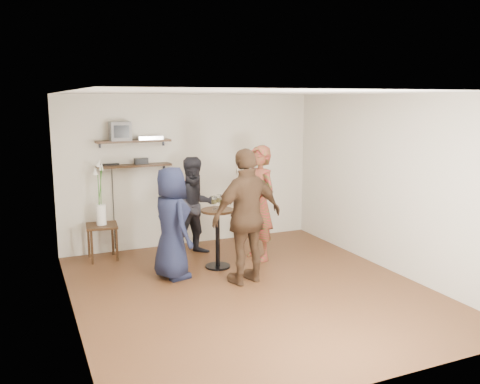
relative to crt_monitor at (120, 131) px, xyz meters
name	(u,v)px	position (x,y,z in m)	size (l,w,h in m)	color
room	(251,195)	(1.21, -2.38, -0.72)	(4.58, 5.08, 2.68)	#452416
shelf_upper	(133,141)	(0.21, 0.00, -0.17)	(1.20, 0.25, 0.04)	black
shelf_lower	(134,166)	(0.21, 0.00, -0.57)	(1.20, 0.25, 0.04)	black
crt_monitor	(120,131)	(0.00, 0.00, 0.00)	(0.32, 0.30, 0.30)	#59595B
dvd_deck	(150,138)	(0.48, 0.00, -0.12)	(0.40, 0.24, 0.06)	silver
radio	(141,161)	(0.33, 0.00, -0.50)	(0.22, 0.10, 0.10)	black
power_strip	(110,164)	(-0.17, 0.05, -0.54)	(0.30, 0.05, 0.03)	black
side_table	(102,230)	(-0.39, -0.22, -1.54)	(0.52, 0.52, 0.57)	black
vase_lilies	(101,204)	(-0.39, -0.23, -1.11)	(0.20, 0.21, 1.06)	white
drinks_table	(218,230)	(1.15, -1.32, -1.44)	(0.49, 0.49, 0.90)	black
wine_glass_fl	(214,201)	(1.08, -1.35, -0.97)	(0.07, 0.07, 0.21)	silver
wine_glass_fr	(222,201)	(1.21, -1.36, -0.99)	(0.06, 0.06, 0.19)	silver
wine_glass_bl	(215,201)	(1.14, -1.26, -0.99)	(0.06, 0.06, 0.19)	silver
wine_glass_br	(219,199)	(1.19, -1.30, -0.97)	(0.07, 0.07, 0.22)	silver
person_plaid	(259,203)	(1.90, -1.18, -1.11)	(0.66, 0.43, 1.82)	red
person_dark	(195,206)	(1.06, -0.56, -1.21)	(0.78, 0.61, 1.61)	black
person_navy	(172,223)	(0.40, -1.47, -1.22)	(0.78, 0.51, 1.60)	#161A33
person_brown	(247,217)	(1.30, -2.07, -1.08)	(1.10, 0.46, 1.87)	#3F2A1B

